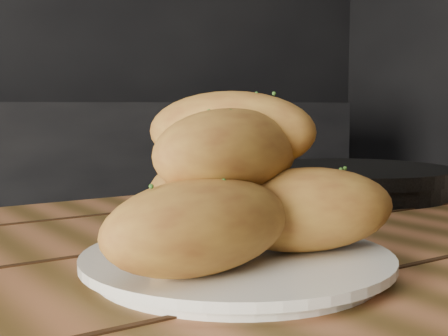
# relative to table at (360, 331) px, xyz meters

# --- Properties ---
(table) EXTENTS (1.41, 0.88, 0.75)m
(table) POSITION_rel_table_xyz_m (0.00, 0.00, 0.00)
(table) COLOR #995D39
(table) RESTS_ON ground
(plate) EXTENTS (0.27, 0.27, 0.02)m
(plate) POSITION_rel_table_xyz_m (-0.19, -0.03, 0.11)
(plate) COLOR white
(plate) RESTS_ON table
(bread_rolls) EXTENTS (0.30, 0.23, 0.14)m
(bread_rolls) POSITION_rel_table_xyz_m (-0.19, -0.03, 0.18)
(bread_rolls) COLOR #BB8A34
(bread_rolls) RESTS_ON plate
(skillet) EXTENTS (0.44, 0.32, 0.05)m
(skillet) POSITION_rel_table_xyz_m (0.24, 0.25, 0.13)
(skillet) COLOR black
(skillet) RESTS_ON table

